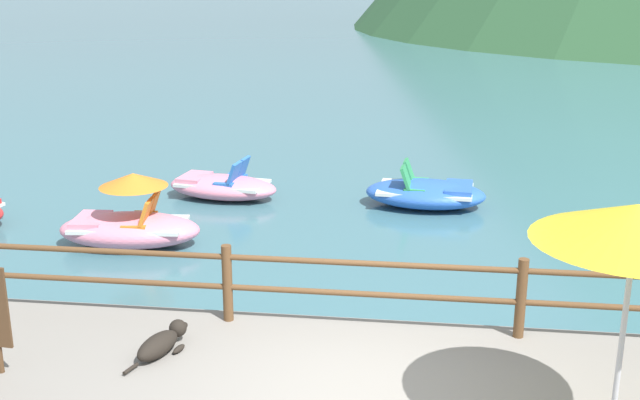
# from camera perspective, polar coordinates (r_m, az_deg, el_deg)

# --- Properties ---
(ground_plane) EXTENTS (200.00, 200.00, 0.00)m
(ground_plane) POSITION_cam_1_polar(r_m,az_deg,el_deg) (47.04, 6.93, 11.16)
(ground_plane) COLOR #3D6B75
(dock_railing) EXTENTS (23.92, 0.12, 0.95)m
(dock_railing) POSITION_cam_1_polar(r_m,az_deg,el_deg) (9.09, 3.73, -6.04)
(dock_railing) COLOR brown
(dock_railing) RESTS_ON promenade_dock
(beach_umbrella) EXTENTS (1.70, 1.70, 2.24)m
(beach_umbrella) POSITION_cam_1_polar(r_m,az_deg,el_deg) (6.87, 22.01, -1.81)
(beach_umbrella) COLOR #B2B2B7
(beach_umbrella) RESTS_ON promenade_dock
(dog_resting) EXTENTS (0.49, 1.03, 0.26)m
(dog_resting) POSITION_cam_1_polar(r_m,az_deg,el_deg) (8.88, -11.46, -10.14)
(dog_resting) COLOR black
(dog_resting) RESTS_ON promenade_dock
(pedal_boat_1) EXTENTS (2.40, 1.54, 0.85)m
(pedal_boat_1) POSITION_cam_1_polar(r_m,az_deg,el_deg) (15.23, 7.72, 0.51)
(pedal_boat_1) COLOR blue
(pedal_boat_1) RESTS_ON ground
(pedal_boat_2) EXTENTS (2.38, 1.44, 0.82)m
(pedal_boat_2) POSITION_cam_1_polar(r_m,az_deg,el_deg) (15.76, -7.13, 1.02)
(pedal_boat_2) COLOR pink
(pedal_boat_2) RESTS_ON ground
(pedal_boat_3) EXTENTS (2.43, 1.37, 1.25)m
(pedal_boat_3) POSITION_cam_1_polar(r_m,az_deg,el_deg) (13.31, -13.69, -1.59)
(pedal_boat_3) COLOR pink
(pedal_boat_3) RESTS_ON ground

